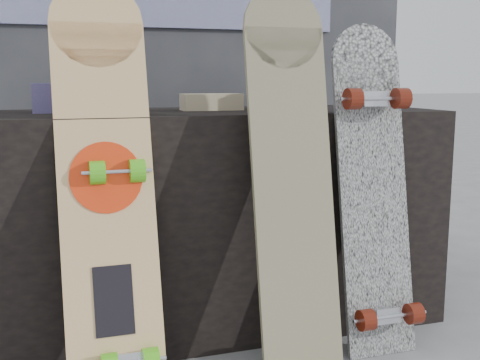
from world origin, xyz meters
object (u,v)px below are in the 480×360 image
object	(u,v)px
vendor_table	(220,217)
longboard_cascadia	(374,183)
longboard_geisha	(105,172)
skateboard_dark	(121,248)
longboard_celtic	(292,168)

from	to	relation	value
vendor_table	longboard_cascadia	bearing A→B (deg)	-40.80
vendor_table	longboard_geisha	bearing A→B (deg)	-143.24
longboard_cascadia	skateboard_dark	world-z (taller)	longboard_cascadia
longboard_geisha	longboard_cascadia	world-z (taller)	longboard_geisha
longboard_geisha	skateboard_dark	xyz separation A→B (m)	(0.03, -0.04, -0.23)
vendor_table	longboard_celtic	distance (m)	0.49
longboard_geisha	longboard_cascadia	xyz separation A→B (m)	(0.88, -0.04, -0.08)
vendor_table	longboard_geisha	world-z (taller)	longboard_geisha
longboard_celtic	skateboard_dark	size ratio (longest dim) A/B	1.47
longboard_cascadia	longboard_celtic	bearing A→B (deg)	-173.78
longboard_cascadia	vendor_table	bearing A→B (deg)	139.20
longboard_celtic	longboard_cascadia	xyz separation A→B (m)	(0.31, 0.03, -0.07)
longboard_geisha	longboard_celtic	size ratio (longest dim) A/B	1.01
vendor_table	longboard_celtic	size ratio (longest dim) A/B	1.33
vendor_table	longboard_celtic	bearing A→B (deg)	-73.83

